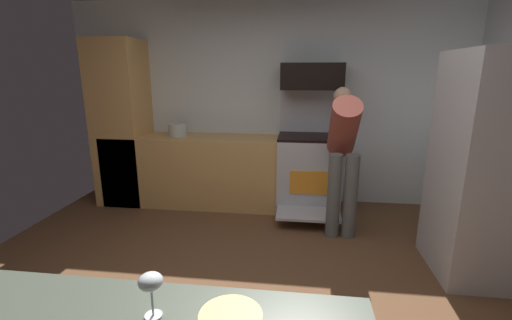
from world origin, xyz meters
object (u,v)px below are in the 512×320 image
(microwave, at_px, (312,76))
(person_cook, at_px, (343,148))
(refrigerator, at_px, (500,169))
(stock_pot, at_px, (178,130))
(oven_range, at_px, (308,170))
(wine_glass_far, at_px, (151,284))

(microwave, bearing_deg, person_cook, -63.66)
(person_cook, bearing_deg, refrigerator, -30.58)
(refrigerator, relative_size, stock_pot, 7.84)
(oven_range, relative_size, stock_pot, 6.25)
(microwave, distance_m, refrigerator, 2.15)
(oven_range, relative_size, microwave, 2.02)
(microwave, xyz_separation_m, stock_pot, (-1.68, -0.08, -0.67))
(stock_pot, bearing_deg, microwave, 2.73)
(microwave, distance_m, stock_pot, 1.81)
(microwave, xyz_separation_m, wine_glass_far, (-0.61, -3.35, -0.62))
(wine_glass_far, distance_m, stock_pot, 3.44)
(oven_range, distance_m, stock_pot, 1.74)
(oven_range, bearing_deg, person_cook, -60.02)
(oven_range, height_order, refrigerator, refrigerator)
(refrigerator, bearing_deg, oven_range, 139.83)
(person_cook, bearing_deg, wine_glass_far, -109.31)
(microwave, height_order, person_cook, microwave)
(refrigerator, bearing_deg, stock_pot, 158.00)
(refrigerator, bearing_deg, microwave, 137.78)
(refrigerator, xyz_separation_m, wine_glass_far, (-2.11, -1.99, 0.09))
(wine_glass_far, relative_size, stock_pot, 0.68)
(microwave, bearing_deg, wine_glass_far, -100.24)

